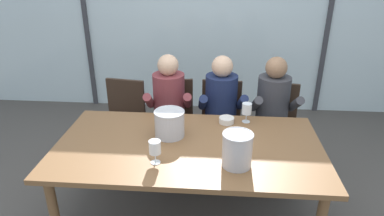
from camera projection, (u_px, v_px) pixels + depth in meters
name	position (u px, v px, depth m)	size (l,w,h in m)	color
ground	(197.00, 155.00, 3.83)	(14.00, 14.00, 0.00)	#4C4742
window_glass_panel	(204.00, 18.00, 4.56)	(7.26, 0.03, 2.60)	silver
window_mullion_left	(85.00, 16.00, 4.66)	(0.06, 0.06, 2.60)	#38383D
window_mullion_right	(329.00, 19.00, 4.42)	(0.06, 0.06, 2.60)	#38383D
hillside_vineyard	(210.00, 12.00, 7.59)	(13.26, 2.40, 1.81)	#568942
dining_table	(188.00, 152.00, 2.65)	(2.06, 1.09, 0.73)	brown
chair_near_curtain	(123.00, 115.00, 3.62)	(0.50, 0.50, 0.87)	#332319
chair_left_of_center	(174.00, 115.00, 3.62)	(0.49, 0.49, 0.87)	#332319
chair_center	(221.00, 116.00, 3.59)	(0.46, 0.46, 0.87)	#332319
chair_right_of_center	(276.00, 119.00, 3.52)	(0.50, 0.50, 0.87)	#332319
person_maroon_top	(169.00, 106.00, 3.41)	(0.49, 0.63, 1.19)	brown
person_navy_polo	(222.00, 108.00, 3.37)	(0.49, 0.63, 1.19)	#192347
person_charcoal_jacket	(274.00, 110.00, 3.33)	(0.48, 0.62, 1.19)	#38383D
ice_bucket_primary	(237.00, 149.00, 2.31)	(0.21, 0.21, 0.25)	#B7B7BC
ice_bucket_secondary	(170.00, 123.00, 2.70)	(0.25, 0.25, 0.22)	#B7B7BC
tasting_bowl	(227.00, 120.00, 2.95)	(0.13, 0.13, 0.05)	silver
wine_glass_by_left_taster	(247.00, 110.00, 2.93)	(0.08, 0.08, 0.17)	silver
wine_glass_near_bucket	(155.00, 148.00, 2.34)	(0.08, 0.08, 0.17)	silver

